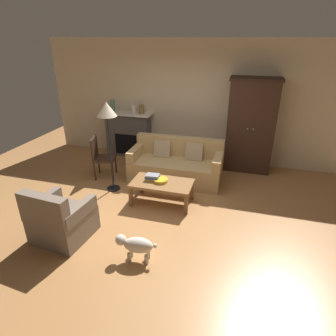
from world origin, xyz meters
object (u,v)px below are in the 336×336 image
at_px(couch, 176,165).
at_px(side_chair_wooden, 100,155).
at_px(mantel_vase_jade, 113,106).
at_px(mantel_vase_cream, 134,109).
at_px(fireplace, 129,134).
at_px(armchair_near_left, 61,220).
at_px(book_stack, 153,177).
at_px(floor_lamp, 107,115).
at_px(fruit_bowl, 161,180).
at_px(mantel_vase_bronze, 141,109).
at_px(armoire, 251,126).
at_px(coffee_table, 162,185).
at_px(dog, 136,245).

bearing_deg(couch, side_chair_wooden, -167.79).
relative_size(mantel_vase_jade, mantel_vase_cream, 1.36).
distance_m(fireplace, armchair_near_left, 3.48).
distance_m(book_stack, mantel_vase_cream, 2.41).
height_order(side_chair_wooden, floor_lamp, floor_lamp).
height_order(fruit_bowl, floor_lamp, floor_lamp).
relative_size(mantel_vase_cream, floor_lamp, 0.12).
xyz_separation_m(mantel_vase_jade, floor_lamp, (0.79, -1.81, 0.26)).
distance_m(couch, mantel_vase_bronze, 1.77).
bearing_deg(armoire, fireplace, 178.49).
distance_m(armoire, book_stack, 2.59).
bearing_deg(coffee_table, armchair_near_left, -129.50).
xyz_separation_m(fireplace, armoire, (2.95, -0.08, 0.46)).
xyz_separation_m(mantel_vase_bronze, side_chair_wooden, (-0.46, -1.36, -0.71)).
distance_m(mantel_vase_bronze, dog, 3.90).
distance_m(mantel_vase_jade, mantel_vase_cream, 0.56).
distance_m(mantel_vase_jade, dog, 4.21).
relative_size(mantel_vase_jade, floor_lamp, 0.16).
relative_size(armchair_near_left, dog, 1.54).
bearing_deg(armoire, side_chair_wooden, -156.76).
distance_m(book_stack, mantel_vase_jade, 2.73).
bearing_deg(mantel_vase_cream, armchair_near_left, -87.01).
bearing_deg(floor_lamp, side_chair_wooden, 137.59).
bearing_deg(mantel_vase_cream, fireplace, 174.31).
bearing_deg(armoire, dog, -110.89).
height_order(mantel_vase_cream, armchair_near_left, mantel_vase_cream).
xyz_separation_m(fireplace, side_chair_wooden, (-0.08, -1.38, -0.06)).
height_order(fireplace, side_chair_wooden, fireplace).
bearing_deg(mantel_vase_bronze, book_stack, -64.75).
xyz_separation_m(couch, armchair_near_left, (-1.16, -2.42, -0.00)).
xyz_separation_m(coffee_table, mantel_vase_cream, (-1.33, 2.04, 0.86)).
height_order(armoire, side_chair_wooden, armoire).
xyz_separation_m(coffee_table, mantel_vase_bronze, (-1.13, 2.04, 0.86)).
distance_m(couch, coffee_table, 1.02).
bearing_deg(side_chair_wooden, dog, -52.62).
distance_m(couch, mantel_vase_cream, 1.91).
height_order(mantel_vase_cream, dog, mantel_vase_cream).
distance_m(coffee_table, book_stack, 0.23).
relative_size(coffee_table, mantel_vase_bronze, 5.37).
distance_m(fireplace, couch, 1.85).
bearing_deg(mantel_vase_cream, armoire, -1.24).
bearing_deg(floor_lamp, mantel_vase_cream, 97.35).
height_order(fruit_bowl, book_stack, book_stack).
bearing_deg(coffee_table, armoire, 53.94).
xyz_separation_m(mantel_vase_cream, side_chair_wooden, (-0.26, -1.36, -0.71)).
bearing_deg(floor_lamp, coffee_table, -11.79).
relative_size(couch, dog, 3.38).
xyz_separation_m(armoire, mantel_vase_cream, (-2.77, 0.06, 0.19)).
height_order(book_stack, mantel_vase_jade, mantel_vase_jade).
xyz_separation_m(fireplace, mantel_vase_bronze, (0.38, -0.02, 0.65)).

